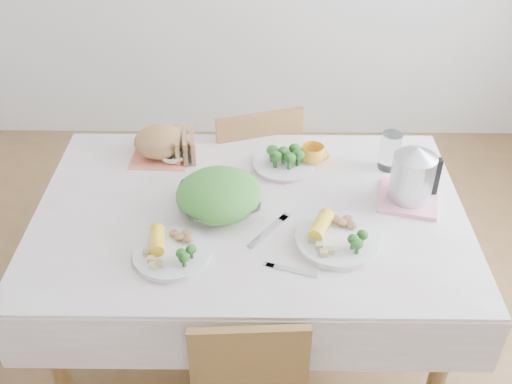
{
  "coord_description": "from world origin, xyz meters",
  "views": [
    {
      "loc": [
        0.04,
        -1.65,
        2.06
      ],
      "look_at": [
        0.02,
        0.02,
        0.82
      ],
      "focal_mm": 42.0,
      "sensor_mm": 36.0,
      "label": 1
    }
  ],
  "objects_px": {
    "chair_far": "(249,171)",
    "electric_kettle": "(413,172)",
    "dining_table": "(251,287)",
    "dinner_plate_right": "(337,240)",
    "yellow_mug": "(313,155)",
    "salad_bowl": "(219,202)",
    "dinner_plate_left": "(172,254)"
  },
  "relations": [
    {
      "from": "chair_far",
      "to": "salad_bowl",
      "type": "height_order",
      "value": "chair_far"
    },
    {
      "from": "dining_table",
      "to": "salad_bowl",
      "type": "height_order",
      "value": "salad_bowl"
    },
    {
      "from": "chair_far",
      "to": "dinner_plate_right",
      "type": "xyz_separation_m",
      "value": [
        0.31,
        -0.84,
        0.31
      ]
    },
    {
      "from": "dining_table",
      "to": "dinner_plate_right",
      "type": "distance_m",
      "value": 0.52
    },
    {
      "from": "chair_far",
      "to": "dinner_plate_left",
      "type": "distance_m",
      "value": 0.98
    },
    {
      "from": "yellow_mug",
      "to": "dinner_plate_right",
      "type": "bearing_deg",
      "value": -83.89
    },
    {
      "from": "chair_far",
      "to": "electric_kettle",
      "type": "relative_size",
      "value": 4.15
    },
    {
      "from": "salad_bowl",
      "to": "dinner_plate_right",
      "type": "distance_m",
      "value": 0.43
    },
    {
      "from": "dining_table",
      "to": "chair_far",
      "type": "xyz_separation_m",
      "value": [
        -0.02,
        0.66,
        0.09
      ]
    },
    {
      "from": "chair_far",
      "to": "electric_kettle",
      "type": "distance_m",
      "value": 0.94
    },
    {
      "from": "dining_table",
      "to": "chair_far",
      "type": "relative_size",
      "value": 1.62
    },
    {
      "from": "dinner_plate_right",
      "to": "electric_kettle",
      "type": "bearing_deg",
      "value": 40.11
    },
    {
      "from": "dining_table",
      "to": "electric_kettle",
      "type": "height_order",
      "value": "electric_kettle"
    },
    {
      "from": "dining_table",
      "to": "dinner_plate_left",
      "type": "relative_size",
      "value": 5.57
    },
    {
      "from": "chair_far",
      "to": "yellow_mug",
      "type": "relative_size",
      "value": 9.02
    },
    {
      "from": "chair_far",
      "to": "salad_bowl",
      "type": "distance_m",
      "value": 0.75
    },
    {
      "from": "salad_bowl",
      "to": "dining_table",
      "type": "bearing_deg",
      "value": 3.21
    },
    {
      "from": "chair_far",
      "to": "salad_bowl",
      "type": "bearing_deg",
      "value": 65.31
    },
    {
      "from": "dinner_plate_left",
      "to": "dinner_plate_right",
      "type": "height_order",
      "value": "dinner_plate_right"
    },
    {
      "from": "dining_table",
      "to": "dinner_plate_right",
      "type": "height_order",
      "value": "dinner_plate_right"
    },
    {
      "from": "salad_bowl",
      "to": "dinner_plate_right",
      "type": "bearing_deg",
      "value": -23.58
    },
    {
      "from": "dining_table",
      "to": "yellow_mug",
      "type": "distance_m",
      "value": 0.57
    },
    {
      "from": "chair_far",
      "to": "electric_kettle",
      "type": "height_order",
      "value": "electric_kettle"
    },
    {
      "from": "yellow_mug",
      "to": "electric_kettle",
      "type": "distance_m",
      "value": 0.41
    },
    {
      "from": "dinner_plate_left",
      "to": "yellow_mug",
      "type": "height_order",
      "value": "yellow_mug"
    },
    {
      "from": "dinner_plate_left",
      "to": "electric_kettle",
      "type": "relative_size",
      "value": 1.2
    },
    {
      "from": "salad_bowl",
      "to": "dinner_plate_left",
      "type": "xyz_separation_m",
      "value": [
        -0.14,
        -0.24,
        -0.02
      ]
    },
    {
      "from": "dining_table",
      "to": "yellow_mug",
      "type": "xyz_separation_m",
      "value": [
        0.24,
        0.29,
        0.42
      ]
    },
    {
      "from": "chair_far",
      "to": "dining_table",
      "type": "bearing_deg",
      "value": 74.44
    },
    {
      "from": "dining_table",
      "to": "dinner_plate_left",
      "type": "height_order",
      "value": "dinner_plate_left"
    },
    {
      "from": "salad_bowl",
      "to": "dinner_plate_left",
      "type": "bearing_deg",
      "value": -119.64
    },
    {
      "from": "dinner_plate_right",
      "to": "dinner_plate_left",
      "type": "bearing_deg",
      "value": -172.52
    }
  ]
}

